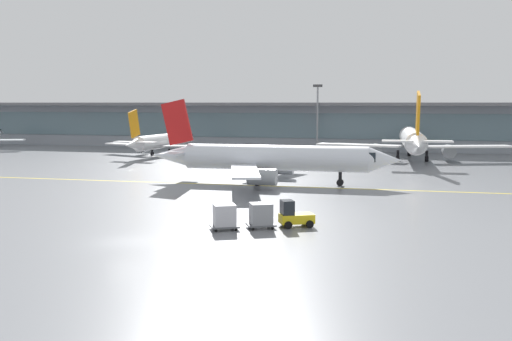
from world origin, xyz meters
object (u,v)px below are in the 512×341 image
(gate_airplane_1, at_px, (164,141))
(cargo_dolly_trailing, at_px, (224,216))
(taxiing_regional_jet, at_px, (273,159))
(cargo_dolly_lead, at_px, (261,215))
(baggage_tug, at_px, (294,215))
(apron_light_mast_1, at_px, (317,115))
(gate_airplane_2, at_px, (412,140))

(gate_airplane_1, xyz_separation_m, cargo_dolly_trailing, (30.94, -59.68, -1.49))
(gate_airplane_1, distance_m, taxiing_regional_jet, 43.61)
(gate_airplane_1, bearing_deg, cargo_dolly_lead, -145.42)
(baggage_tug, distance_m, cargo_dolly_trailing, 5.41)
(taxiing_regional_jet, relative_size, cargo_dolly_lead, 11.64)
(apron_light_mast_1, bearing_deg, baggage_tug, -82.15)
(gate_airplane_1, xyz_separation_m, gate_airplane_2, (43.93, 1.43, 0.84))
(cargo_dolly_lead, height_order, apron_light_mast_1, apron_light_mast_1)
(gate_airplane_1, relative_size, cargo_dolly_trailing, 9.89)
(gate_airplane_2, distance_m, baggage_tug, 59.31)
(gate_airplane_2, xyz_separation_m, apron_light_mast_1, (-18.18, 14.01, 3.84))
(cargo_dolly_lead, bearing_deg, gate_airplane_1, 93.17)
(taxiing_regional_jet, bearing_deg, apron_light_mast_1, 91.56)
(apron_light_mast_1, bearing_deg, cargo_dolly_trailing, -86.05)
(taxiing_regional_jet, distance_m, baggage_tug, 25.32)
(cargo_dolly_trailing, relative_size, apron_light_mast_1, 0.20)
(cargo_dolly_lead, relative_size, cargo_dolly_trailing, 1.00)
(apron_light_mast_1, bearing_deg, gate_airplane_1, -149.05)
(baggage_tug, bearing_deg, gate_airplane_1, 95.37)
(baggage_tug, xyz_separation_m, cargo_dolly_trailing, (-4.84, -2.43, 0.16))
(gate_airplane_1, relative_size, taxiing_regional_jet, 0.85)
(gate_airplane_2, distance_m, taxiing_regional_jet, 37.93)
(gate_airplane_2, height_order, taxiing_regional_jet, gate_airplane_2)
(cargo_dolly_trailing, bearing_deg, gate_airplane_1, 90.78)
(gate_airplane_1, height_order, cargo_dolly_lead, gate_airplane_1)
(gate_airplane_1, bearing_deg, baggage_tug, -143.22)
(apron_light_mast_1, bearing_deg, taxiing_regional_jet, -86.95)
(gate_airplane_1, distance_m, baggage_tug, 67.54)
(gate_airplane_2, height_order, cargo_dolly_trailing, gate_airplane_2)
(gate_airplane_2, xyz_separation_m, taxiing_regional_jet, (-15.59, -34.57, -0.38))
(gate_airplane_1, xyz_separation_m, cargo_dolly_lead, (33.46, -58.42, -1.49))
(gate_airplane_2, bearing_deg, cargo_dolly_trailing, 164.38)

